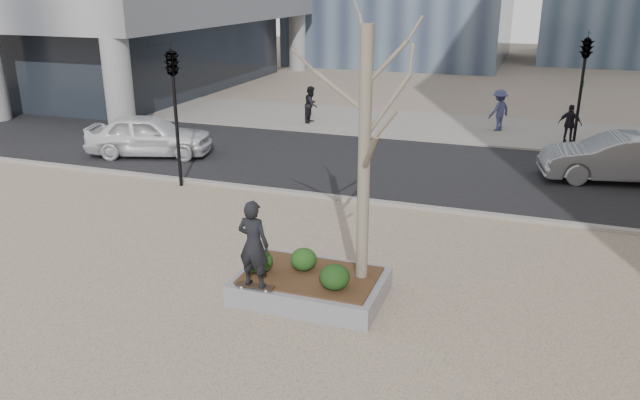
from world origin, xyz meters
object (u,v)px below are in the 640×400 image
(skateboard, at_px, (255,287))
(police_car, at_px, (149,135))
(skateboarder, at_px, (253,244))
(planter, at_px, (311,286))

(skateboard, distance_m, police_car, 12.68)
(skateboarder, xyz_separation_m, police_car, (-8.65, 9.27, -0.61))
(skateboard, bearing_deg, planter, 43.62)
(skateboarder, height_order, police_car, skateboarder)
(skateboarder, relative_size, police_car, 0.39)
(planter, relative_size, skateboarder, 1.69)
(police_car, bearing_deg, skateboarder, -153.61)
(skateboarder, bearing_deg, police_car, -42.42)
(skateboarder, distance_m, police_car, 12.69)
(planter, xyz_separation_m, skateboarder, (-0.85, -0.88, 1.19))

